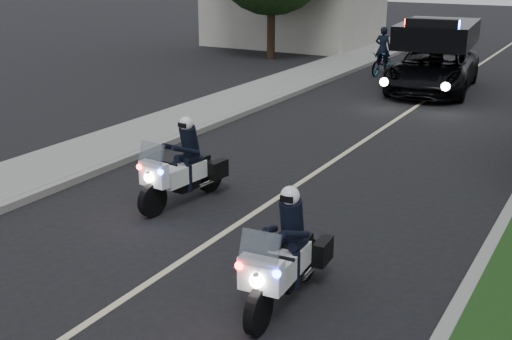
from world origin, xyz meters
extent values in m
plane|color=black|center=(0.00, 0.00, 0.00)|extent=(120.00, 120.00, 0.00)
cube|color=gray|center=(-4.10, 10.00, 0.07)|extent=(0.20, 60.00, 0.15)
cube|color=gray|center=(-5.20, 10.00, 0.08)|extent=(2.00, 60.00, 0.16)
cube|color=#BFB78C|center=(0.00, 10.00, 0.00)|extent=(0.12, 50.00, 0.01)
imported|color=black|center=(-0.28, 17.36, 0.00)|extent=(3.20, 5.88, 2.74)
imported|color=black|center=(-2.88, 19.56, 0.00)|extent=(0.72, 1.78, 0.91)
imported|color=black|center=(-2.88, 19.56, 0.00)|extent=(0.64, 0.46, 1.67)
camera|label=1|loc=(5.54, -5.13, 4.54)|focal=45.52mm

